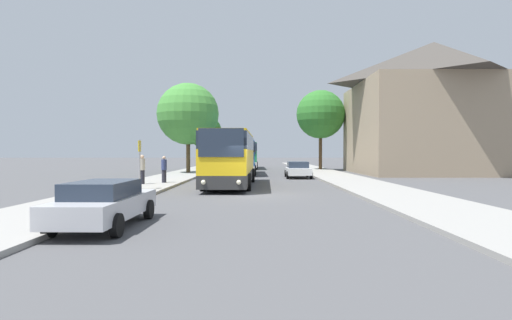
{
  "coord_description": "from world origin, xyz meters",
  "views": [
    {
      "loc": [
        0.22,
        -20.27,
        2.15
      ],
      "look_at": [
        0.02,
        15.07,
        1.5
      ],
      "focal_mm": 28.0,
      "sensor_mm": 36.0,
      "label": 1
    }
  ],
  "objects_px": {
    "tree_left_far": "(205,132)",
    "tree_right_near": "(321,115)",
    "parked_car_left_curb": "(105,203)",
    "bus_stop_sign": "(140,159)",
    "pedestrian_waiting_far": "(142,169)",
    "tree_left_near": "(188,114)",
    "parked_car_right_near": "(298,169)",
    "pedestrian_waiting_near": "(164,169)",
    "bus_front": "(231,158)",
    "bus_middle": "(242,157)",
    "bus_rear": "(247,155)"
  },
  "relations": [
    {
      "from": "bus_middle",
      "to": "bus_rear",
      "type": "bearing_deg",
      "value": 88.54
    },
    {
      "from": "parked_car_left_curb",
      "to": "tree_left_near",
      "type": "bearing_deg",
      "value": 95.73
    },
    {
      "from": "bus_rear",
      "to": "parked_car_left_curb",
      "type": "height_order",
      "value": "bus_rear"
    },
    {
      "from": "parked_car_right_near",
      "to": "pedestrian_waiting_far",
      "type": "distance_m",
      "value": 13.82
    },
    {
      "from": "bus_middle",
      "to": "parked_car_right_near",
      "type": "height_order",
      "value": "bus_middle"
    },
    {
      "from": "bus_middle",
      "to": "tree_left_far",
      "type": "xyz_separation_m",
      "value": [
        -5.19,
        11.18,
        3.07
      ]
    },
    {
      "from": "tree_left_near",
      "to": "tree_left_far",
      "type": "xyz_separation_m",
      "value": [
        0.22,
        10.83,
        -1.2
      ]
    },
    {
      "from": "pedestrian_waiting_far",
      "to": "tree_left_near",
      "type": "relative_size",
      "value": 0.21
    },
    {
      "from": "pedestrian_waiting_near",
      "to": "tree_left_far",
      "type": "bearing_deg",
      "value": 105.76
    },
    {
      "from": "parked_car_right_near",
      "to": "pedestrian_waiting_far",
      "type": "bearing_deg",
      "value": 39.46
    },
    {
      "from": "bus_stop_sign",
      "to": "tree_left_near",
      "type": "relative_size",
      "value": 0.3
    },
    {
      "from": "parked_car_right_near",
      "to": "pedestrian_waiting_far",
      "type": "xyz_separation_m",
      "value": [
        -10.79,
        -8.62,
        0.36
      ]
    },
    {
      "from": "bus_rear",
      "to": "bus_stop_sign",
      "type": "bearing_deg",
      "value": -100.13
    },
    {
      "from": "bus_middle",
      "to": "tree_right_near",
      "type": "distance_m",
      "value": 13.4
    },
    {
      "from": "parked_car_left_curb",
      "to": "bus_stop_sign",
      "type": "bearing_deg",
      "value": 101.84
    },
    {
      "from": "parked_car_left_curb",
      "to": "tree_right_near",
      "type": "bearing_deg",
      "value": 72.49
    },
    {
      "from": "tree_left_near",
      "to": "pedestrian_waiting_far",
      "type": "bearing_deg",
      "value": -91.44
    },
    {
      "from": "tree_left_near",
      "to": "bus_front",
      "type": "bearing_deg",
      "value": -69.86
    },
    {
      "from": "bus_middle",
      "to": "tree_left_far",
      "type": "bearing_deg",
      "value": 113.85
    },
    {
      "from": "bus_rear",
      "to": "bus_stop_sign",
      "type": "distance_m",
      "value": 32.96
    },
    {
      "from": "bus_front",
      "to": "bus_rear",
      "type": "distance_m",
      "value": 28.77
    },
    {
      "from": "bus_middle",
      "to": "parked_car_left_curb",
      "type": "bearing_deg",
      "value": -96.73
    },
    {
      "from": "bus_rear",
      "to": "parked_car_left_curb",
      "type": "xyz_separation_m",
      "value": [
        -2.9,
        -42.97,
        -1.12
      ]
    },
    {
      "from": "tree_left_far",
      "to": "tree_right_near",
      "type": "xyz_separation_m",
      "value": [
        14.32,
        -2.72,
        1.92
      ]
    },
    {
      "from": "tree_right_near",
      "to": "bus_stop_sign",
      "type": "bearing_deg",
      "value": -118.03
    },
    {
      "from": "bus_middle",
      "to": "tree_right_near",
      "type": "height_order",
      "value": "tree_right_near"
    },
    {
      "from": "pedestrian_waiting_near",
      "to": "tree_right_near",
      "type": "xyz_separation_m",
      "value": [
        13.8,
        21.52,
        5.7
      ]
    },
    {
      "from": "parked_car_left_curb",
      "to": "pedestrian_waiting_far",
      "type": "bearing_deg",
      "value": 102.58
    },
    {
      "from": "bus_middle",
      "to": "tree_left_near",
      "type": "relative_size",
      "value": 1.2
    },
    {
      "from": "pedestrian_waiting_far",
      "to": "parked_car_right_near",
      "type": "bearing_deg",
      "value": -111.56
    },
    {
      "from": "parked_car_right_near",
      "to": "pedestrian_waiting_near",
      "type": "xyz_separation_m",
      "value": [
        -9.68,
        -7.4,
        0.32
      ]
    },
    {
      "from": "pedestrian_waiting_far",
      "to": "tree_left_near",
      "type": "height_order",
      "value": "tree_left_near"
    },
    {
      "from": "bus_stop_sign",
      "to": "tree_left_far",
      "type": "xyz_separation_m",
      "value": [
        -0.31,
        29.03,
        2.99
      ]
    },
    {
      "from": "bus_front",
      "to": "bus_stop_sign",
      "type": "relative_size",
      "value": 4.2
    },
    {
      "from": "bus_rear",
      "to": "parked_car_right_near",
      "type": "relative_size",
      "value": 2.61
    },
    {
      "from": "parked_car_right_near",
      "to": "tree_right_near",
      "type": "relative_size",
      "value": 0.48
    },
    {
      "from": "bus_middle",
      "to": "tree_left_near",
      "type": "distance_m",
      "value": 6.91
    },
    {
      "from": "bus_front",
      "to": "pedestrian_waiting_near",
      "type": "height_order",
      "value": "bus_front"
    },
    {
      "from": "bus_stop_sign",
      "to": "tree_left_near",
      "type": "distance_m",
      "value": 18.68
    },
    {
      "from": "bus_front",
      "to": "bus_middle",
      "type": "relative_size",
      "value": 1.06
    },
    {
      "from": "bus_front",
      "to": "tree_left_far",
      "type": "height_order",
      "value": "tree_left_far"
    },
    {
      "from": "bus_rear",
      "to": "bus_stop_sign",
      "type": "relative_size",
      "value": 4.39
    },
    {
      "from": "pedestrian_waiting_far",
      "to": "tree_right_near",
      "type": "height_order",
      "value": "tree_right_near"
    },
    {
      "from": "parked_car_left_curb",
      "to": "bus_stop_sign",
      "type": "distance_m",
      "value": 10.65
    },
    {
      "from": "parked_car_left_curb",
      "to": "bus_rear",
      "type": "bearing_deg",
      "value": 86.63
    },
    {
      "from": "bus_rear",
      "to": "tree_left_near",
      "type": "height_order",
      "value": "tree_left_near"
    },
    {
      "from": "parked_car_left_curb",
      "to": "bus_stop_sign",
      "type": "xyz_separation_m",
      "value": [
        -2.09,
        10.39,
        1.11
      ]
    },
    {
      "from": "parked_car_left_curb",
      "to": "bus_stop_sign",
      "type": "height_order",
      "value": "bus_stop_sign"
    },
    {
      "from": "parked_car_right_near",
      "to": "tree_left_far",
      "type": "bearing_deg",
      "value": -57.96
    },
    {
      "from": "parked_car_left_curb",
      "to": "tree_right_near",
      "type": "relative_size",
      "value": 0.49
    }
  ]
}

